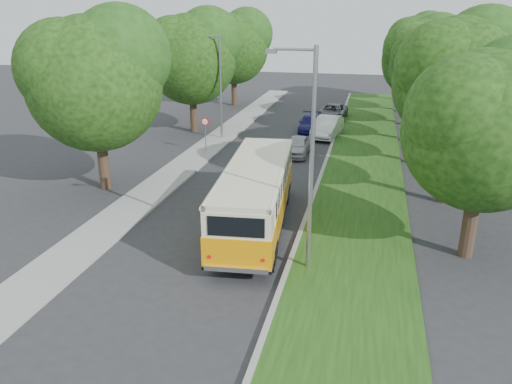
% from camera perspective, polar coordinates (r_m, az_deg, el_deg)
% --- Properties ---
extents(ground, '(120.00, 120.00, 0.00)m').
position_cam_1_polar(ground, '(21.82, -4.51, -4.47)').
color(ground, '#2C2C2F').
rests_on(ground, ground).
extents(curb, '(0.20, 70.00, 0.15)m').
position_cam_1_polar(curb, '(25.64, 6.57, -0.55)').
color(curb, gray).
rests_on(curb, ground).
extents(grass_verge, '(4.50, 70.00, 0.13)m').
position_cam_1_polar(grass_verge, '(25.51, 11.81, -0.98)').
color(grass_verge, '#1D4412').
rests_on(grass_verge, ground).
extents(sidewalk, '(2.20, 70.00, 0.12)m').
position_cam_1_polar(sidewalk, '(27.77, -10.90, 0.80)').
color(sidewalk, gray).
rests_on(sidewalk, ground).
extents(treeline, '(24.27, 41.91, 9.46)m').
position_cam_1_polar(treeline, '(37.14, 8.72, 14.99)').
color(treeline, '#332319').
rests_on(treeline, ground).
extents(lamppost_near, '(1.71, 0.16, 8.00)m').
position_cam_1_polar(lamppost_near, '(17.15, 6.11, 4.18)').
color(lamppost_near, gray).
rests_on(lamppost_near, ground).
extents(lamppost_far, '(1.71, 0.16, 7.50)m').
position_cam_1_polar(lamppost_far, '(36.87, -4.23, 12.29)').
color(lamppost_far, gray).
rests_on(lamppost_far, ground).
extents(warning_sign, '(0.56, 0.10, 2.50)m').
position_cam_1_polar(warning_sign, '(33.46, -5.84, 7.27)').
color(warning_sign, gray).
rests_on(warning_sign, ground).
extents(vintage_bus, '(3.45, 10.08, 2.94)m').
position_cam_1_polar(vintage_bus, '(21.46, -0.05, -0.58)').
color(vintage_bus, '#FF9F08').
rests_on(vintage_bus, ground).
extents(car_silver, '(1.48, 3.67, 1.25)m').
position_cam_1_polar(car_silver, '(33.19, 4.77, 5.27)').
color(car_silver, '#AEAFB3').
rests_on(car_silver, ground).
extents(car_white, '(2.22, 4.84, 1.54)m').
position_cam_1_polar(car_white, '(38.38, 8.15, 7.37)').
color(car_white, silver).
rests_on(car_white, ground).
extents(car_blue, '(2.17, 4.65, 1.31)m').
position_cam_1_polar(car_blue, '(39.77, 6.28, 7.72)').
color(car_blue, '#141251').
rests_on(car_blue, ground).
extents(car_grey, '(2.54, 5.00, 1.35)m').
position_cam_1_polar(car_grey, '(44.76, 8.74, 9.01)').
color(car_grey, '#5B5E62').
rests_on(car_grey, ground).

